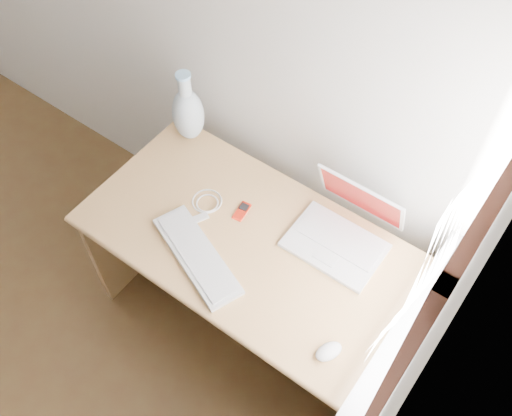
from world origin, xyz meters
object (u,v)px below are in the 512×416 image
Objects in this scene: laptop at (343,230)px; external_keyboard at (197,255)px; desk at (268,257)px; vase at (188,113)px.

external_keyboard is at bearing -135.28° from laptop.
desk is at bearing 82.55° from external_keyboard.
laptop is 0.85m from vase.
external_keyboard is 0.66m from vase.
vase reaches higher than desk.
laptop is at bearing 27.22° from desk.
vase is at bearing 174.81° from laptop.
external_keyboard reaches higher than desk.
laptop is 1.03× the size of vase.
laptop is 0.75× the size of external_keyboard.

